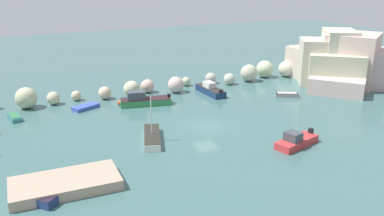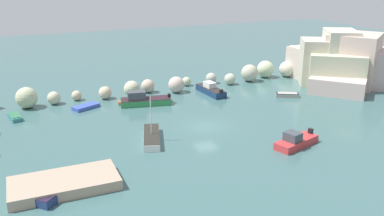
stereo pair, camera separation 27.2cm
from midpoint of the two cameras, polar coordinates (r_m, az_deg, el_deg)
The scene contains 13 objects.
cove_water at distance 47.13m, azimuth 2.07°, elevation -2.52°, with size 160.00×160.00×0.00m, color #3D6363.
cliff_headland_right at distance 69.15m, azimuth 19.89°, elevation 5.73°, with size 18.89×19.98×8.24m.
rock_breakwater at distance 61.77m, azimuth -0.23°, elevation 3.80°, with size 42.69×4.73×2.75m.
stone_dock at distance 35.73m, azimuth -16.86°, elevation -9.85°, with size 8.58×4.31×0.88m, color tan.
channel_buoy at distance 55.07m, azimuth -9.65°, elevation 0.74°, with size 0.65×0.65×0.65m, color #E04C28.
moored_boat_0 at distance 59.27m, azimuth 13.05°, elevation 1.77°, with size 3.29×2.56×0.57m.
moored_boat_1 at distance 43.11m, azimuth 14.19°, elevation -4.41°, with size 5.34×3.16×1.63m.
moored_boat_3 at distance 34.66m, azimuth -20.47°, elevation -11.37°, with size 3.47×3.60×0.70m.
moored_boat_4 at distance 54.65m, azimuth -6.49°, elevation 1.10°, with size 6.83×3.46×1.88m.
moored_boat_5 at distance 54.64m, azimuth -14.17°, elevation 0.17°, with size 3.66×2.75×0.46m.
moored_boat_6 at distance 43.35m, azimuth -5.39°, elevation -3.97°, with size 3.37×6.13×4.81m.
moored_boat_7 at distance 53.56m, azimuth -22.95°, elevation -1.11°, with size 1.62×3.20×0.55m.
moored_boat_8 at distance 59.23m, azimuth 2.70°, elevation 2.51°, with size 2.13×5.94×1.65m.
Camera 2 is at (-19.27, -39.51, 16.99)m, focal length 38.95 mm.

